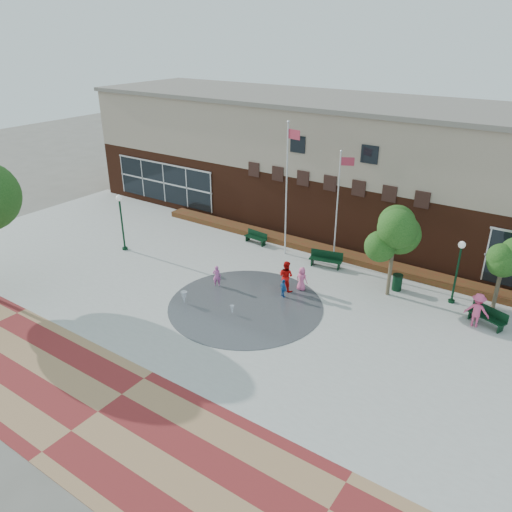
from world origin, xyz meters
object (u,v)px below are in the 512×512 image
Objects in this scene: child_splash at (217,276)px; flagpole_left at (287,183)px; bench_left at (256,240)px; trash_can at (397,282)px; flagpole_right at (338,202)px.

flagpole_left is at bearing -129.68° from child_splash.
bench_left is at bearing -176.53° from flagpole_left.
child_splash is (1.70, -6.45, 0.37)m from bench_left.
bench_left is 6.68m from child_splash.
flagpole_left is 8.99× the size of trash_can.
child_splash reaches higher than trash_can.
flagpole_right is 6.97m from bench_left.
child_splash is (-8.83, -5.46, 0.15)m from trash_can.
bench_left is at bearing 159.82° from flagpole_right.
trash_can is 0.75× the size of child_splash.
trash_can is at bearing -40.90° from flagpole_right.
flagpole_right is (3.22, 0.74, -0.81)m from flagpole_left.
flagpole_left is at bearing 168.77° from flagpole_right.
flagpole_left reaches higher than trash_can.
trash_can is at bearing 1.00° from bench_left.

